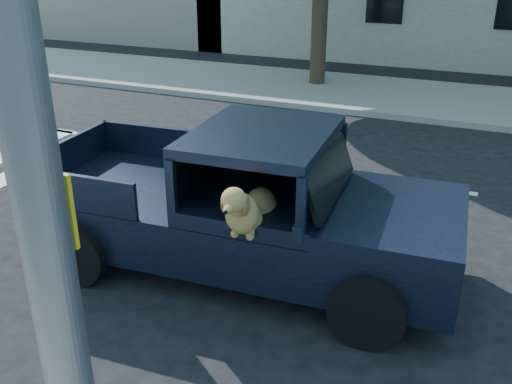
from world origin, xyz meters
TOP-DOWN VIEW (x-y plane):
  - ground at (0.00, 0.00)m, footprint 120.00×120.00m
  - far_sidewalk at (0.00, 9.20)m, footprint 60.00×4.00m
  - pickup_truck at (-1.95, -0.25)m, footprint 5.36×2.79m

SIDE VIEW (x-z plane):
  - ground at x=0.00m, z-range 0.00..0.00m
  - far_sidewalk at x=0.00m, z-range 0.00..0.15m
  - pickup_truck at x=-1.95m, z-range -0.30..1.57m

